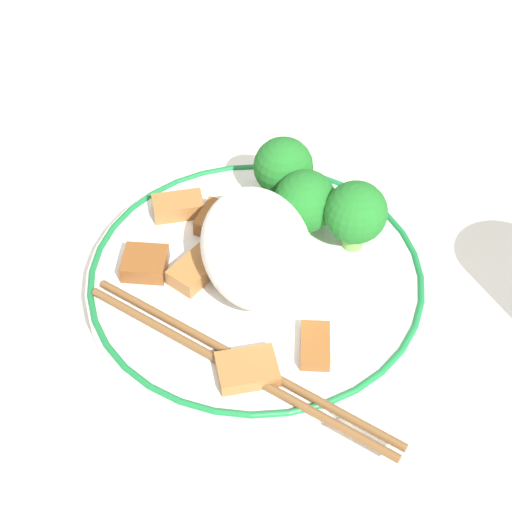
{
  "coord_description": "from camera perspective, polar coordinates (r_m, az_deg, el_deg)",
  "views": [
    {
      "loc": [
        0.41,
        -0.07,
        0.48
      ],
      "look_at": [
        0.0,
        0.0,
        0.04
      ],
      "focal_mm": 60.0,
      "sensor_mm": 36.0,
      "label": 1
    }
  ],
  "objects": [
    {
      "name": "meat_on_rice_edge",
      "position": [
        0.67,
        -5.22,
        3.33
      ],
      "size": [
        0.02,
        0.04,
        0.01
      ],
      "color": "#9E6633",
      "rests_on": "plate"
    },
    {
      "name": "broccoli_back_left",
      "position": [
        0.62,
        6.67,
        2.85
      ],
      "size": [
        0.05,
        0.05,
        0.06
      ],
      "color": "#72AD4C",
      "rests_on": "plate"
    },
    {
      "name": "meat_near_right",
      "position": [
        0.58,
        3.97,
        -5.98
      ],
      "size": [
        0.04,
        0.03,
        0.01
      ],
      "color": "brown",
      "rests_on": "plate"
    },
    {
      "name": "plate",
      "position": [
        0.63,
        0.0,
        -1.65
      ],
      "size": [
        0.25,
        0.25,
        0.02
      ],
      "color": "white",
      "rests_on": "ground_plane"
    },
    {
      "name": "meat_near_back",
      "position": [
        0.56,
        -0.58,
        -7.56
      ],
      "size": [
        0.03,
        0.04,
        0.01
      ],
      "color": "#9E6633",
      "rests_on": "plate"
    },
    {
      "name": "chopsticks",
      "position": [
        0.57,
        -1.18,
        -7.21
      ],
      "size": [
        0.18,
        0.19,
        0.01
      ],
      "color": "brown",
      "rests_on": "plate"
    },
    {
      "name": "meat_near_left",
      "position": [
        0.62,
        -4.09,
        -0.95
      ],
      "size": [
        0.04,
        0.04,
        0.01
      ],
      "color": "#9E6633",
      "rests_on": "plate"
    },
    {
      "name": "ground_plane",
      "position": [
        0.63,
        0.0,
        -2.25
      ],
      "size": [
        3.0,
        3.0,
        0.0
      ],
      "primitive_type": "plane",
      "color": "silver"
    },
    {
      "name": "broccoli_back_right",
      "position": [
        0.66,
        1.83,
        5.93
      ],
      "size": [
        0.05,
        0.05,
        0.06
      ],
      "color": "#72AD4C",
      "rests_on": "plate"
    },
    {
      "name": "meat_mid_left",
      "position": [
        0.63,
        -7.42,
        -0.49
      ],
      "size": [
        0.04,
        0.04,
        0.01
      ],
      "color": "brown",
      "rests_on": "plate"
    },
    {
      "name": "meat_near_front",
      "position": [
        0.65,
        -2.47,
        2.41
      ],
      "size": [
        0.04,
        0.04,
        0.01
      ],
      "color": "brown",
      "rests_on": "plate"
    },
    {
      "name": "broccoli_back_center",
      "position": [
        0.64,
        3.31,
        3.63
      ],
      "size": [
        0.05,
        0.05,
        0.05
      ],
      "color": "#72AD4C",
      "rests_on": "plate"
    },
    {
      "name": "rice_mound",
      "position": [
        0.6,
        -0.06,
        0.56
      ],
      "size": [
        0.11,
        0.08,
        0.06
      ],
      "color": "white",
      "rests_on": "plate"
    }
  ]
}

